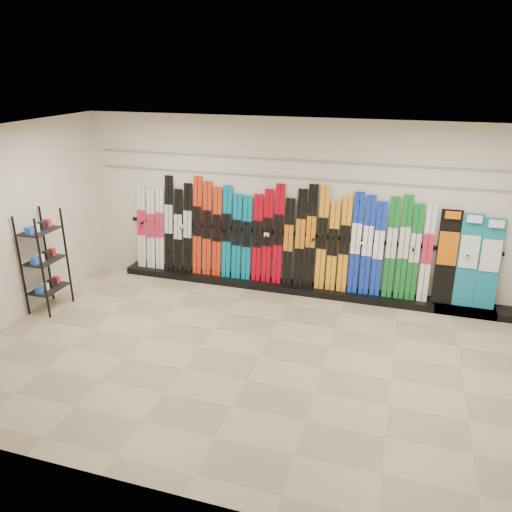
% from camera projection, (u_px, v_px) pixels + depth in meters
% --- Properties ---
extents(floor, '(8.00, 8.00, 0.00)m').
position_uv_depth(floor, '(259.00, 357.00, 6.92)').
color(floor, gray).
rests_on(floor, ground).
extents(back_wall, '(8.00, 0.00, 8.00)m').
position_uv_depth(back_wall, '(301.00, 207.00, 8.61)').
color(back_wall, beige).
rests_on(back_wall, floor).
extents(left_wall, '(0.00, 5.00, 5.00)m').
position_uv_depth(left_wall, '(4.00, 228.00, 7.48)').
color(left_wall, beige).
rests_on(left_wall, floor).
extents(ceiling, '(8.00, 8.00, 0.00)m').
position_uv_depth(ceiling, '(260.00, 137.00, 5.84)').
color(ceiling, silver).
rests_on(ceiling, back_wall).
extents(ski_rack_base, '(8.00, 0.40, 0.12)m').
position_uv_depth(ski_rack_base, '(308.00, 289.00, 8.87)').
color(ski_rack_base, black).
rests_on(ski_rack_base, floor).
extents(skis, '(5.36, 0.26, 1.81)m').
position_uv_depth(skis, '(274.00, 237.00, 8.79)').
color(skis, silver).
rests_on(skis, ski_rack_base).
extents(snowboards, '(0.97, 0.24, 1.55)m').
position_uv_depth(snowboards, '(467.00, 261.00, 7.96)').
color(snowboards, black).
rests_on(snowboards, ski_rack_base).
extents(accessory_rack, '(0.40, 0.60, 1.66)m').
position_uv_depth(accessory_rack, '(45.00, 262.00, 8.04)').
color(accessory_rack, black).
rests_on(accessory_rack, floor).
extents(slatwall_rail_0, '(7.60, 0.02, 0.03)m').
position_uv_depth(slatwall_rail_0, '(302.00, 178.00, 8.41)').
color(slatwall_rail_0, gray).
rests_on(slatwall_rail_0, back_wall).
extents(slatwall_rail_1, '(7.60, 0.02, 0.03)m').
position_uv_depth(slatwall_rail_1, '(302.00, 161.00, 8.31)').
color(slatwall_rail_1, gray).
rests_on(slatwall_rail_1, back_wall).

